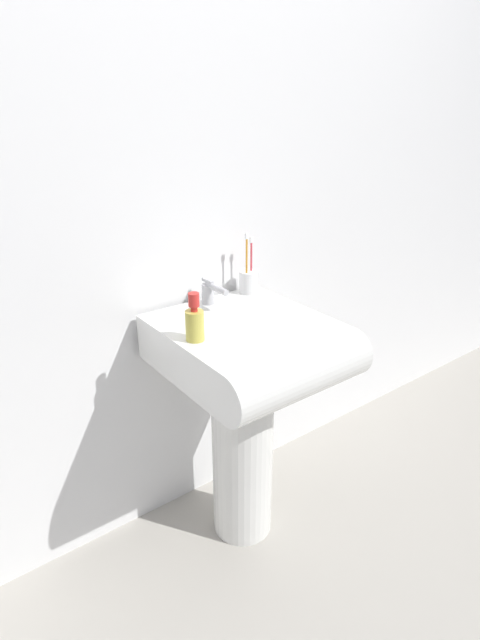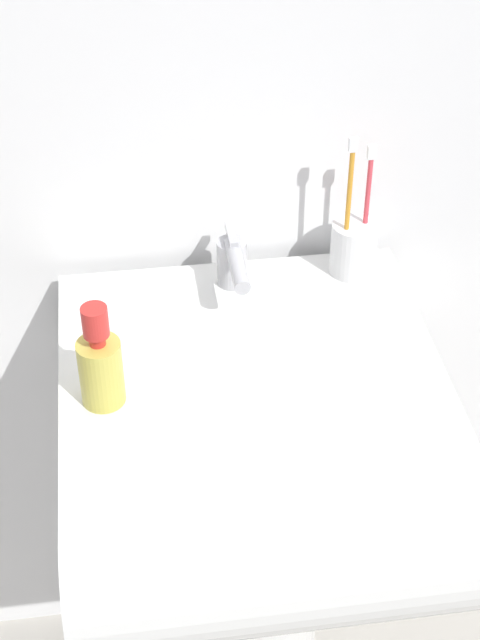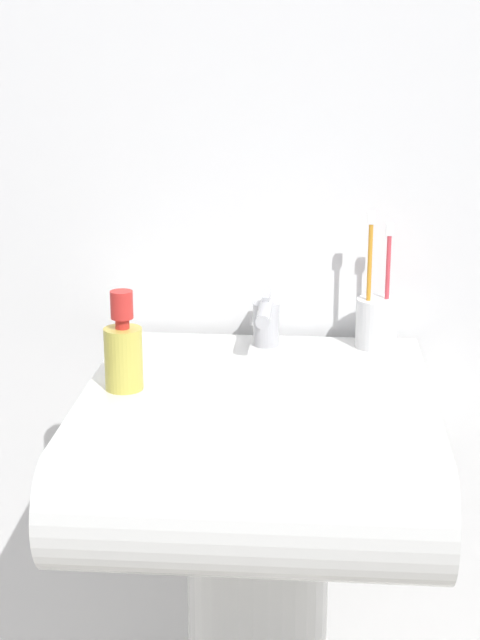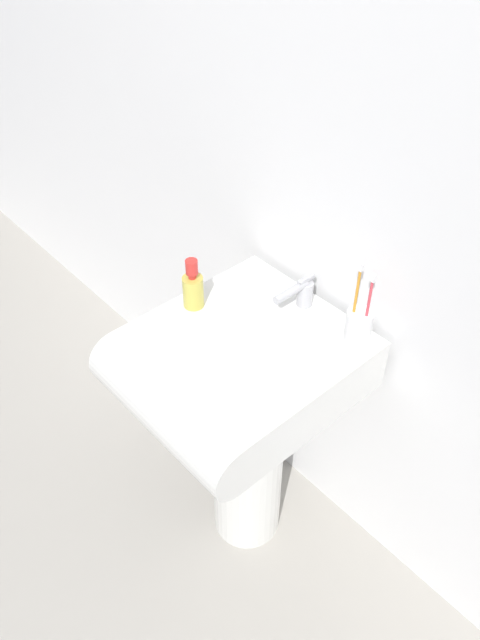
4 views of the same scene
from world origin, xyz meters
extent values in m
cube|color=white|center=(0.00, 0.29, 1.20)|extent=(5.00, 0.05, 2.40)
cube|color=white|center=(0.00, 0.00, 0.77)|extent=(0.50, 0.50, 0.15)
cylinder|color=white|center=(0.00, -0.25, 0.77)|extent=(0.50, 0.15, 0.15)
cylinder|color=#B7B7BC|center=(0.00, 0.20, 0.88)|extent=(0.04, 0.04, 0.07)
cylinder|color=#B7B7BC|center=(0.00, 0.14, 0.91)|extent=(0.02, 0.11, 0.02)
cube|color=#B7B7BC|center=(0.00, 0.20, 0.93)|extent=(0.01, 0.06, 0.01)
cylinder|color=white|center=(0.18, 0.20, 0.88)|extent=(0.07, 0.07, 0.08)
cylinder|color=orange|center=(0.16, 0.19, 0.95)|extent=(0.01, 0.01, 0.19)
cube|color=white|center=(0.16, 0.19, 1.06)|extent=(0.01, 0.01, 0.02)
cylinder|color=#D83F4C|center=(0.19, 0.21, 0.94)|extent=(0.01, 0.01, 0.17)
cube|color=white|center=(0.19, 0.21, 1.04)|extent=(0.01, 0.01, 0.02)
cylinder|color=gold|center=(-0.19, -0.02, 0.89)|extent=(0.05, 0.05, 0.09)
cylinder|color=red|center=(-0.19, -0.02, 0.94)|extent=(0.02, 0.02, 0.01)
cylinder|color=red|center=(-0.19, -0.02, 0.97)|extent=(0.03, 0.03, 0.04)
camera|label=1|loc=(-0.87, -1.15, 1.47)|focal=28.00mm
camera|label=2|loc=(-0.15, -0.93, 1.69)|focal=55.00mm
camera|label=3|loc=(0.08, -1.33, 1.34)|focal=55.00mm
camera|label=4|loc=(0.83, -0.78, 1.91)|focal=35.00mm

